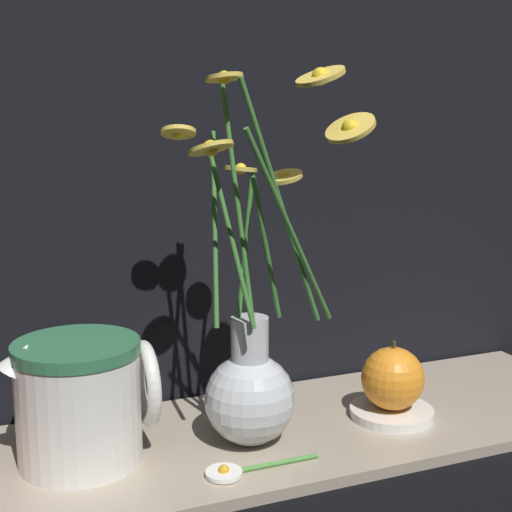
{
  "coord_description": "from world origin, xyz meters",
  "views": [
    {
      "loc": [
        -0.28,
        -0.68,
        0.35
      ],
      "look_at": [
        -0.01,
        0.0,
        0.21
      ],
      "focal_mm": 50.0,
      "sensor_mm": 36.0,
      "label": 1
    }
  ],
  "objects": [
    {
      "name": "shelf",
      "position": [
        0.0,
        0.0,
        0.01
      ],
      "size": [
        0.87,
        0.24,
        0.01
      ],
      "color": "tan",
      "rests_on": "ground_plane"
    },
    {
      "name": "ground_plane",
      "position": [
        0.0,
        0.0,
        0.0
      ],
      "size": [
        6.0,
        6.0,
        0.0
      ],
      "primitive_type": "plane",
      "color": "black"
    },
    {
      "name": "saucer_plate",
      "position": [
        0.15,
        -0.02,
        0.02
      ],
      "size": [
        0.1,
        0.1,
        0.01
      ],
      "color": "white",
      "rests_on": "shelf"
    },
    {
      "name": "loose_daisy",
      "position": [
        -0.06,
        -0.08,
        0.02
      ],
      "size": [
        0.12,
        0.04,
        0.01
      ],
      "color": "#4C8E3D",
      "rests_on": "shelf"
    },
    {
      "name": "ceramic_pitcher",
      "position": [
        -0.19,
        0.01,
        0.08
      ],
      "size": [
        0.15,
        0.12,
        0.14
      ],
      "color": "white",
      "rests_on": "shelf"
    },
    {
      "name": "vase_with_flowers",
      "position": [
        -0.02,
        -0.02,
        0.09
      ],
      "size": [
        0.17,
        0.19,
        0.38
      ],
      "color": "silver",
      "rests_on": "shelf"
    },
    {
      "name": "orange_fruit",
      "position": [
        0.15,
        -0.02,
        0.06
      ],
      "size": [
        0.07,
        0.07,
        0.08
      ],
      "color": "orange",
      "rests_on": "saucer_plate"
    }
  ]
}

